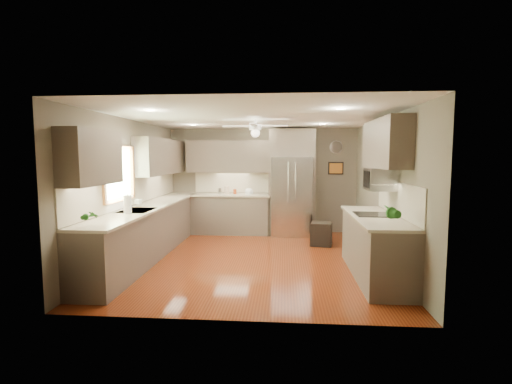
# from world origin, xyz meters

# --- Properties ---
(floor) EXTENTS (5.00, 5.00, 0.00)m
(floor) POSITION_xyz_m (0.00, 0.00, 0.00)
(floor) COLOR #511B0A
(floor) RESTS_ON ground
(ceiling) EXTENTS (5.00, 5.00, 0.00)m
(ceiling) POSITION_xyz_m (0.00, 0.00, 2.50)
(ceiling) COLOR white
(ceiling) RESTS_ON ground
(wall_back) EXTENTS (4.50, 0.00, 4.50)m
(wall_back) POSITION_xyz_m (0.00, 2.50, 1.25)
(wall_back) COLOR #645B4C
(wall_back) RESTS_ON ground
(wall_front) EXTENTS (4.50, 0.00, 4.50)m
(wall_front) POSITION_xyz_m (0.00, -2.50, 1.25)
(wall_front) COLOR #645B4C
(wall_front) RESTS_ON ground
(wall_left) EXTENTS (0.00, 5.00, 5.00)m
(wall_left) POSITION_xyz_m (-2.25, 0.00, 1.25)
(wall_left) COLOR #645B4C
(wall_left) RESTS_ON ground
(wall_right) EXTENTS (0.00, 5.00, 5.00)m
(wall_right) POSITION_xyz_m (2.25, 0.00, 1.25)
(wall_right) COLOR #645B4C
(wall_right) RESTS_ON ground
(canister_b) EXTENTS (0.10, 0.10, 0.14)m
(canister_b) POSITION_xyz_m (-1.00, 2.22, 1.01)
(canister_b) COLOR silver
(canister_b) RESTS_ON back_run
(canister_c) EXTENTS (0.12, 0.12, 0.20)m
(canister_c) POSITION_xyz_m (-0.83, 2.19, 1.03)
(canister_c) COLOR beige
(canister_c) RESTS_ON back_run
(canister_d) EXTENTS (0.10, 0.10, 0.12)m
(canister_d) POSITION_xyz_m (-0.64, 2.21, 1.00)
(canister_d) COLOR maroon
(canister_d) RESTS_ON back_run
(soap_bottle) EXTENTS (0.09, 0.09, 0.18)m
(soap_bottle) POSITION_xyz_m (-2.07, -0.06, 1.03)
(soap_bottle) COLOR white
(soap_bottle) RESTS_ON left_run
(potted_plant_left) EXTENTS (0.16, 0.12, 0.27)m
(potted_plant_left) POSITION_xyz_m (-1.95, -1.95, 1.08)
(potted_plant_left) COLOR #21601B
(potted_plant_left) RESTS_ON left_run
(potted_plant_right) EXTENTS (0.23, 0.21, 0.35)m
(potted_plant_right) POSITION_xyz_m (1.91, -1.61, 1.12)
(potted_plant_right) COLOR #21601B
(potted_plant_right) RESTS_ON right_run
(bowl) EXTENTS (0.28, 0.28, 0.05)m
(bowl) POSITION_xyz_m (-0.30, 2.23, 0.97)
(bowl) COLOR beige
(bowl) RESTS_ON back_run
(left_run) EXTENTS (0.65, 4.70, 1.45)m
(left_run) POSITION_xyz_m (-1.95, 0.15, 0.48)
(left_run) COLOR #4C4037
(left_run) RESTS_ON ground
(back_run) EXTENTS (1.85, 0.65, 1.45)m
(back_run) POSITION_xyz_m (-0.72, 2.20, 0.48)
(back_run) COLOR #4C4037
(back_run) RESTS_ON ground
(uppers) EXTENTS (4.50, 4.70, 0.95)m
(uppers) POSITION_xyz_m (-0.74, 0.71, 1.87)
(uppers) COLOR #4C4037
(uppers) RESTS_ON wall_left
(window) EXTENTS (0.05, 1.12, 0.92)m
(window) POSITION_xyz_m (-2.22, -0.50, 1.55)
(window) COLOR #BFF2B2
(window) RESTS_ON wall_left
(sink) EXTENTS (0.50, 0.70, 0.32)m
(sink) POSITION_xyz_m (-1.93, -0.50, 0.91)
(sink) COLOR silver
(sink) RESTS_ON left_run
(refrigerator) EXTENTS (1.06, 0.75, 2.45)m
(refrigerator) POSITION_xyz_m (0.70, 2.16, 1.19)
(refrigerator) COLOR silver
(refrigerator) RESTS_ON ground
(right_run) EXTENTS (0.70, 2.20, 1.45)m
(right_run) POSITION_xyz_m (1.93, -0.80, 0.48)
(right_run) COLOR #4C4037
(right_run) RESTS_ON ground
(microwave) EXTENTS (0.43, 0.55, 0.34)m
(microwave) POSITION_xyz_m (2.03, -0.55, 1.48)
(microwave) COLOR silver
(microwave) RESTS_ON wall_right
(ceiling_fan) EXTENTS (1.18, 1.18, 0.32)m
(ceiling_fan) POSITION_xyz_m (-0.00, 0.30, 2.33)
(ceiling_fan) COLOR white
(ceiling_fan) RESTS_ON ceiling
(recessed_lights) EXTENTS (2.84, 3.14, 0.01)m
(recessed_lights) POSITION_xyz_m (-0.04, 0.40, 2.49)
(recessed_lights) COLOR white
(recessed_lights) RESTS_ON ceiling
(wall_clock) EXTENTS (0.30, 0.03, 0.30)m
(wall_clock) POSITION_xyz_m (1.75, 2.48, 2.05)
(wall_clock) COLOR white
(wall_clock) RESTS_ON wall_back
(framed_print) EXTENTS (0.36, 0.03, 0.30)m
(framed_print) POSITION_xyz_m (1.75, 2.48, 1.55)
(framed_print) COLOR black
(framed_print) RESTS_ON wall_back
(stool) EXTENTS (0.49, 0.49, 0.49)m
(stool) POSITION_xyz_m (1.30, 1.16, 0.24)
(stool) COLOR black
(stool) RESTS_ON ground
(paper_towel) EXTENTS (0.12, 0.12, 0.31)m
(paper_towel) POSITION_xyz_m (-1.93, -0.84, 1.08)
(paper_towel) COLOR white
(paper_towel) RESTS_ON left_run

